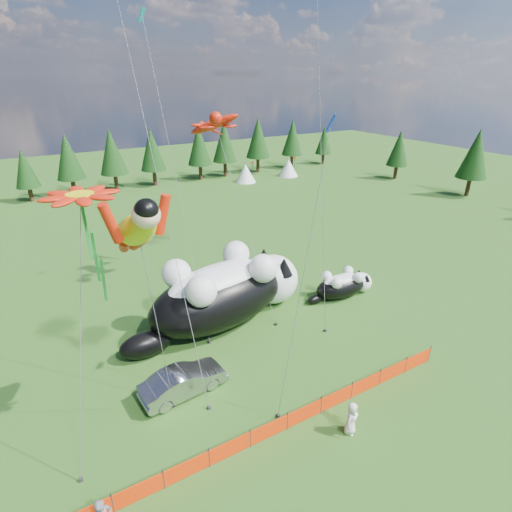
% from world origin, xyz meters
% --- Properties ---
extents(ground, '(160.00, 160.00, 0.00)m').
position_xyz_m(ground, '(0.00, 0.00, 0.00)').
color(ground, '#0F370A').
rests_on(ground, ground).
extents(safety_fence, '(22.06, 0.06, 1.10)m').
position_xyz_m(safety_fence, '(0.00, -3.00, 0.50)').
color(safety_fence, '#262626').
rests_on(safety_fence, ground).
extents(tree_line, '(90.00, 4.00, 8.00)m').
position_xyz_m(tree_line, '(0.00, 45.00, 4.00)').
color(tree_line, black).
rests_on(tree_line, ground).
extents(festival_tents, '(50.00, 3.20, 2.80)m').
position_xyz_m(festival_tents, '(11.00, 40.00, 1.40)').
color(festival_tents, white).
rests_on(festival_tents, ground).
extents(cat_large, '(13.44, 6.34, 4.87)m').
position_xyz_m(cat_large, '(2.65, 6.76, 2.32)').
color(cat_large, black).
rests_on(cat_large, ground).
extents(cat_small, '(5.69, 2.26, 2.05)m').
position_xyz_m(cat_small, '(11.74, 5.38, 0.98)').
color(cat_small, black).
rests_on(cat_small, ground).
extents(car, '(4.72, 2.08, 1.51)m').
position_xyz_m(car, '(-2.38, 1.72, 0.75)').
color(car, '#A2A2A7').
rests_on(car, ground).
extents(spectator_e, '(0.99, 0.86, 1.72)m').
position_xyz_m(spectator_e, '(3.50, -4.60, 0.86)').
color(spectator_e, silver).
rests_on(spectator_e, ground).
extents(superhero_kite, '(4.06, 4.37, 11.86)m').
position_xyz_m(superhero_kite, '(-4.02, 0.60, 9.93)').
color(superhero_kite, yellow).
rests_on(superhero_kite, ground).
extents(gecko_kite, '(5.94, 12.00, 14.81)m').
position_xyz_m(gecko_kite, '(5.13, 13.28, 12.13)').
color(gecko_kite, red).
rests_on(gecko_kite, ground).
extents(flower_kite, '(4.07, 4.31, 11.65)m').
position_xyz_m(flower_kite, '(-5.69, 1.52, 11.14)').
color(flower_kite, red).
rests_on(flower_kite, ground).
extents(diamond_kite_a, '(1.03, 6.86, 20.07)m').
position_xyz_m(diamond_kite_a, '(-2.35, 5.93, 17.97)').
color(diamond_kite_a, blue).
rests_on(diamond_kite_a, ground).
extents(diamond_kite_c, '(3.64, 2.03, 14.42)m').
position_xyz_m(diamond_kite_c, '(4.09, -0.75, 13.01)').
color(diamond_kite_c, blue).
rests_on(diamond_kite_c, ground).
extents(diamond_kite_d, '(0.79, 8.31, 20.05)m').
position_xyz_m(diamond_kite_d, '(0.53, 12.36, 17.74)').
color(diamond_kite_d, '#0B7D8F').
rests_on(diamond_kite_d, ground).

